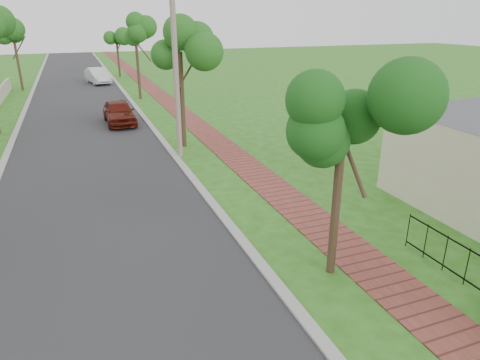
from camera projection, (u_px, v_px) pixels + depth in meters
road at (86, 135)px, 23.40m from camera, size 7.00×120.00×0.02m
kerb_right at (153, 129)px, 24.63m from camera, size 0.30×120.00×0.10m
kerb_left at (12, 142)px, 22.18m from camera, size 0.30×120.00×0.10m
sidewalk at (197, 125)px, 25.50m from camera, size 1.50×120.00×0.03m
street_trees at (75, 42)px, 27.78m from camera, size 10.70×37.65×5.89m
parked_car_red at (119, 112)px, 25.58m from camera, size 1.72×4.15×1.41m
parked_car_white at (98, 76)px, 40.99m from camera, size 2.31×4.63×1.46m
near_tree at (343, 124)px, 9.55m from camera, size 1.88×1.88×4.84m
utility_pole at (175, 56)px, 18.23m from camera, size 1.20×0.24×8.88m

